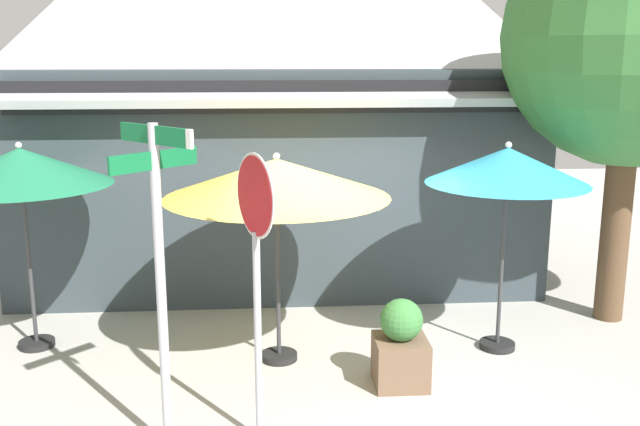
{
  "coord_description": "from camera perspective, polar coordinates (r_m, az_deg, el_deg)",
  "views": [
    {
      "loc": [
        -0.88,
        -7.87,
        3.66
      ],
      "look_at": [
        -0.22,
        1.2,
        1.6
      ],
      "focal_mm": 40.43,
      "sensor_mm": 36.0,
      "label": 1
    }
  ],
  "objects": [
    {
      "name": "ground_plane",
      "position": [
        8.75,
        2.04,
        -12.34
      ],
      "size": [
        28.0,
        28.0,
        0.1
      ],
      "primitive_type": "cube",
      "color": "#ADA8A0"
    },
    {
      "name": "cafe_building",
      "position": [
        12.58,
        -3.44,
        4.17
      ],
      "size": [
        8.4,
        5.54,
        4.7
      ],
      "color": "#333D42",
      "rests_on": "ground"
    },
    {
      "name": "street_sign_post",
      "position": [
        6.52,
        -12.58,
        -3.35
      ],
      "size": [
        0.71,
        0.71,
        3.06
      ],
      "color": "#A8AAB2",
      "rests_on": "ground"
    },
    {
      "name": "stop_sign",
      "position": [
        6.53,
        -5.08,
        -2.51
      ],
      "size": [
        0.34,
        0.71,
        2.78
      ],
      "color": "#A8AAB2",
      "rests_on": "ground"
    },
    {
      "name": "patio_umbrella_forest_green_left",
      "position": [
        9.34,
        -22.62,
        3.29
      ],
      "size": [
        2.15,
        2.15,
        2.6
      ],
      "color": "black",
      "rests_on": "ground"
    },
    {
      "name": "patio_umbrella_mustard_center",
      "position": [
        8.26,
        -3.44,
        2.69
      ],
      "size": [
        2.63,
        2.63,
        2.53
      ],
      "color": "black",
      "rests_on": "ground"
    },
    {
      "name": "patio_umbrella_teal_right",
      "position": [
        8.85,
        14.6,
        3.49
      ],
      "size": [
        1.94,
        1.94,
        2.61
      ],
      "color": "black",
      "rests_on": "ground"
    },
    {
      "name": "sidewalk_planter",
      "position": [
        8.17,
        6.41,
        -10.46
      ],
      "size": [
        0.58,
        0.58,
        1.0
      ],
      "color": "brown",
      "rests_on": "ground"
    }
  ]
}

